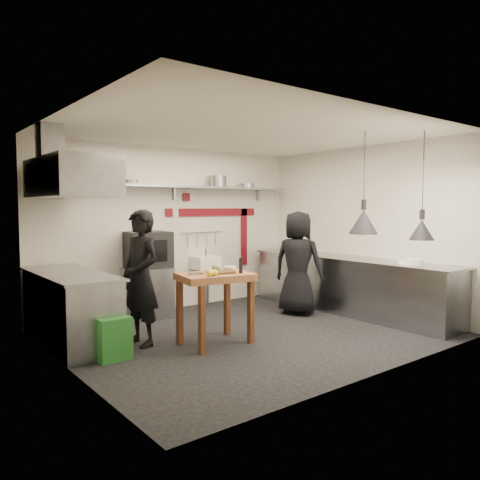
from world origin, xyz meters
TOP-DOWN VIEW (x-y plane):
  - floor at (0.00, 0.00)m, footprint 5.00×5.00m
  - ceiling at (0.00, 0.00)m, footprint 5.00×5.00m
  - wall_back at (0.00, 2.10)m, footprint 5.00×0.04m
  - wall_front at (0.00, -2.10)m, footprint 5.00×0.04m
  - wall_left at (-2.50, 0.00)m, footprint 0.04×4.20m
  - wall_right at (2.50, 0.00)m, footprint 0.04×4.20m
  - red_band_horiz at (0.95, 2.08)m, footprint 1.70×0.02m
  - red_band_vert at (1.55, 2.08)m, footprint 0.14×0.02m
  - red_tile_a at (0.25, 2.08)m, footprint 0.14×0.02m
  - red_tile_b at (-0.10, 2.08)m, footprint 0.14×0.02m
  - back_shelf at (0.00, 1.92)m, footprint 4.60×0.34m
  - shelf_bracket_left at (-1.90, 2.07)m, footprint 0.04×0.06m
  - shelf_bracket_mid at (0.00, 2.07)m, footprint 0.04×0.06m
  - shelf_bracket_right at (1.90, 2.07)m, footprint 0.04×0.06m
  - pan_far_left at (-1.30, 1.92)m, footprint 0.36×0.36m
  - pan_mid_left at (-0.87, 1.92)m, footprint 0.23×0.23m
  - stock_pot at (0.82, 1.92)m, footprint 0.40×0.40m
  - pan_right at (1.49, 1.92)m, footprint 0.34×0.34m
  - oven_stand at (-0.69, 1.78)m, footprint 0.81×0.75m
  - combi_oven at (-0.66, 1.81)m, footprint 0.75×0.71m
  - oven_door at (-0.65, 1.51)m, footprint 0.51×0.10m
  - oven_glass at (-0.68, 1.49)m, footprint 0.39×0.07m
  - hand_sink at (0.55, 1.92)m, footprint 0.46×0.34m
  - sink_tap at (0.55, 1.92)m, footprint 0.03×0.03m
  - sink_drain at (0.55, 1.88)m, footprint 0.06×0.06m
  - utensil_rail at (0.55, 2.06)m, footprint 0.90×0.02m
  - counter_right at (2.15, 0.00)m, footprint 0.70×3.80m
  - counter_right_top at (2.15, 0.00)m, footprint 0.76×3.90m
  - plate_stack at (2.12, -1.23)m, footprint 0.34×0.34m
  - small_bowl_right at (2.10, -1.08)m, footprint 0.23×0.23m
  - counter_left at (-2.15, 1.05)m, footprint 0.70×1.90m
  - counter_left_top at (-2.15, 1.05)m, footprint 0.76×2.00m
  - extractor_hood at (-2.10, 1.05)m, footprint 0.78×1.60m
  - hood_duct at (-2.35, 1.05)m, footprint 0.28×0.28m
  - green_bin at (-1.98, 0.13)m, footprint 0.39×0.39m
  - prep_table at (-0.67, -0.12)m, footprint 1.02×0.80m
  - cutting_board at (-0.62, -0.17)m, footprint 0.36×0.29m
  - pepper_mill at (-0.40, -0.31)m, footprint 0.05×0.05m
  - lemon_a at (-0.87, -0.29)m, footprint 0.09×0.09m
  - lemon_b at (-0.80, -0.30)m, footprint 0.09×0.09m
  - veg_ball at (-0.55, 0.03)m, footprint 0.13×0.13m
  - steel_tray at (-0.92, -0.05)m, footprint 0.18×0.14m
  - bowl at (-0.37, -0.02)m, footprint 0.19×0.19m
  - heat_lamp_near at (1.14, -1.05)m, footprint 0.51×0.51m
  - heat_lamp_far at (1.76, -1.55)m, footprint 0.42×0.42m
  - chef_left at (-1.45, 0.43)m, footprint 0.52×0.70m
  - chef_right at (1.39, 0.44)m, footprint 0.83×0.98m

SIDE VIEW (x-z plane):
  - floor at x=0.00m, z-range 0.00..0.00m
  - green_bin at x=-1.98m, z-range 0.00..0.50m
  - sink_drain at x=0.55m, z-range 0.01..0.67m
  - oven_stand at x=-0.69m, z-range 0.00..0.80m
  - counter_right at x=2.15m, z-range 0.00..0.90m
  - counter_left at x=-2.15m, z-range 0.00..0.90m
  - prep_table at x=-0.67m, z-range 0.00..0.92m
  - hand_sink at x=0.55m, z-range 0.67..0.89m
  - chef_right at x=1.39m, z-range 0.00..1.71m
  - chef_left at x=-1.45m, z-range 0.00..1.74m
  - counter_right_top at x=2.15m, z-range 0.90..0.93m
  - counter_left_top at x=-2.15m, z-range 0.90..0.93m
  - cutting_board at x=-0.62m, z-range 0.92..0.94m
  - steel_tray at x=-0.92m, z-range 0.92..0.95m
  - bowl at x=-0.37m, z-range 0.92..0.98m
  - small_bowl_right at x=2.10m, z-range 0.93..0.98m
  - lemon_b at x=-0.80m, z-range 0.92..1.00m
  - sink_tap at x=0.55m, z-range 0.89..1.03m
  - lemon_a at x=-0.87m, z-range 0.92..1.00m
  - veg_ball at x=-0.55m, z-range 0.91..1.03m
  - plate_stack at x=2.12m, z-range 0.93..1.02m
  - pepper_mill at x=-0.40m, z-range 0.92..1.12m
  - combi_oven at x=-0.66m, z-range 0.80..1.38m
  - oven_door at x=-0.65m, z-range 0.86..1.32m
  - oven_glass at x=-0.68m, z-range 0.92..1.26m
  - red_band_vert at x=1.55m, z-range 0.65..1.75m
  - utensil_rail at x=0.55m, z-range 1.31..1.33m
  - wall_back at x=0.00m, z-range 0.00..2.80m
  - wall_front at x=0.00m, z-range 0.00..2.80m
  - wall_left at x=-2.50m, z-range 0.00..2.80m
  - wall_right at x=2.50m, z-range 0.00..2.80m
  - red_band_horiz at x=0.95m, z-range 1.61..1.75m
  - red_tile_b at x=-0.10m, z-range 1.61..1.75m
  - red_tile_a at x=0.25m, z-range 1.88..2.02m
  - shelf_bracket_left at x=-1.90m, z-range 1.90..2.14m
  - shelf_bracket_mid at x=0.00m, z-range 1.90..2.14m
  - shelf_bracket_right at x=1.90m, z-range 1.90..2.14m
  - heat_lamp_far at x=1.76m, z-range 1.32..2.80m
  - heat_lamp_near at x=1.14m, z-range 1.41..2.80m
  - back_shelf at x=0.00m, z-range 2.10..2.14m
  - extractor_hood at x=-2.10m, z-range 1.90..2.40m
  - pan_mid_left at x=-0.87m, z-range 2.14..2.21m
  - pan_right at x=1.49m, z-range 2.14..2.22m
  - pan_far_left at x=-1.30m, z-range 2.14..2.23m
  - stock_pot at x=0.82m, z-range 2.14..2.34m
  - hood_duct at x=-2.35m, z-range 2.30..2.80m
  - ceiling at x=0.00m, z-range 2.80..2.80m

